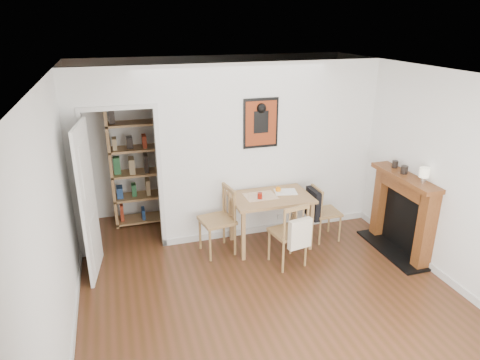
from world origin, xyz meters
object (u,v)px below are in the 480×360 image
object	(u,v)px
mantel_lamp	(424,173)
ceramic_jar_a	(404,170)
chair_front	(288,233)
fireplace	(403,211)
chair_right	(324,212)
red_glass	(260,196)
ceramic_jar_b	(395,164)
chair_left	(217,221)
bookshelf	(139,161)
dining_table	(271,202)
notebook	(285,192)
orange_fruit	(278,189)

from	to	relation	value
mantel_lamp	ceramic_jar_a	world-z (taller)	mantel_lamp
chair_front	ceramic_jar_a	xyz separation A→B (m)	(1.65, -0.06, 0.75)
fireplace	chair_right	bearing A→B (deg)	144.77
ceramic_jar_a	mantel_lamp	bearing A→B (deg)	-85.11
red_glass	ceramic_jar_b	size ratio (longest dim) A/B	0.87
chair_left	mantel_lamp	xyz separation A→B (m)	(2.52, -1.00, 0.79)
chair_front	bookshelf	bearing A→B (deg)	132.81
bookshelf	ceramic_jar_a	distance (m)	3.95
red_glass	ceramic_jar_a	distance (m)	2.01
chair_left	chair_right	world-z (taller)	chair_left
fireplace	ceramic_jar_b	world-z (taller)	ceramic_jar_b
ceramic_jar_a	chair_left	bearing A→B (deg)	165.44
dining_table	notebook	xyz separation A→B (m)	(0.25, 0.07, 0.10)
bookshelf	mantel_lamp	distance (m)	4.17
dining_table	mantel_lamp	distance (m)	2.07
dining_table	notebook	world-z (taller)	notebook
red_glass	notebook	size ratio (longest dim) A/B	0.28
ceramic_jar_a	ceramic_jar_b	distance (m)	0.26
fireplace	ceramic_jar_a	size ratio (longest dim) A/B	11.12
bookshelf	orange_fruit	xyz separation A→B (m)	(1.88, -1.23, -0.23)
chair_right	chair_front	distance (m)	0.94
red_glass	chair_right	bearing A→B (deg)	-0.99
red_glass	chair_front	bearing A→B (deg)	-66.58
bookshelf	ceramic_jar_a	size ratio (longest dim) A/B	18.89
dining_table	chair_right	distance (m)	0.87
chair_left	ceramic_jar_a	xyz separation A→B (m)	(2.49, -0.65, 0.73)
chair_right	ceramic_jar_b	size ratio (longest dim) A/B	8.30
fireplace	ceramic_jar_b	bearing A→B (deg)	89.77
bookshelf	chair_left	bearing A→B (deg)	-54.97
dining_table	chair_right	bearing A→B (deg)	-4.16
bookshelf	fireplace	world-z (taller)	bookshelf
red_glass	orange_fruit	world-z (taller)	red_glass
bookshelf	ceramic_jar_a	xyz separation A→B (m)	(3.42, -1.98, 0.17)
dining_table	mantel_lamp	world-z (taller)	mantel_lamp
fireplace	orange_fruit	xyz separation A→B (m)	(-1.57, 0.80, 0.20)
ceramic_jar_a	ceramic_jar_b	size ratio (longest dim) A/B	1.09
red_glass	mantel_lamp	world-z (taller)	mantel_lamp
notebook	chair_left	bearing A→B (deg)	-176.86
bookshelf	ceramic_jar_b	distance (m)	3.87
dining_table	mantel_lamp	bearing A→B (deg)	-29.65
dining_table	ceramic_jar_a	distance (m)	1.88
orange_fruit	bookshelf	bearing A→B (deg)	146.86
notebook	mantel_lamp	distance (m)	1.88
bookshelf	notebook	xyz separation A→B (m)	(1.98, -1.27, -0.26)
chair_right	mantel_lamp	world-z (taller)	mantel_lamp
mantel_lamp	ceramic_jar_a	distance (m)	0.36
dining_table	chair_front	xyz separation A→B (m)	(0.04, -0.57, -0.21)
orange_fruit	notebook	world-z (taller)	orange_fruit
dining_table	ceramic_jar_b	xyz separation A→B (m)	(1.73, -0.38, 0.53)
chair_front	fireplace	distance (m)	1.69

